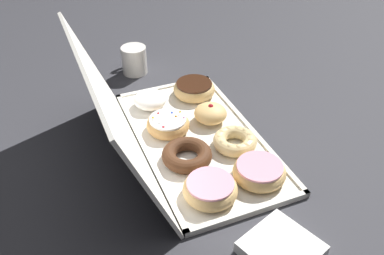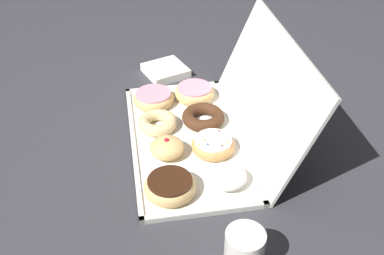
{
  "view_description": "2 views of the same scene",
  "coord_description": "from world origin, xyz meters",
  "px_view_note": "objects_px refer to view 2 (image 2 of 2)",
  "views": [
    {
      "loc": [
        -0.76,
        0.33,
        0.66
      ],
      "look_at": [
        0.01,
        0.02,
        0.04
      ],
      "focal_mm": 39.24,
      "sensor_mm": 36.0,
      "label": 1
    },
    {
      "loc": [
        0.94,
        -0.14,
        0.75
      ],
      "look_at": [
        -0.0,
        0.02,
        0.04
      ],
      "focal_mm": 42.32,
      "sensor_mm": 36.0,
      "label": 2
    }
  ],
  "objects_px": {
    "chocolate_frosted_donut_3": "(170,186)",
    "chocolate_cake_ring_donut_5": "(203,117)",
    "pink_frosted_donut_0": "(154,98)",
    "powdered_filled_donut_7": "(227,176)",
    "donut_box": "(186,140)",
    "cruller_donut_1": "(158,122)",
    "sprinkle_donut_6": "(213,145)",
    "napkin_stack": "(166,70)",
    "coffee_mug": "(245,251)",
    "pink_frosted_donut_4": "(194,92)",
    "jelly_filled_donut_2": "(167,147)"
  },
  "relations": [
    {
      "from": "chocolate_frosted_donut_3",
      "to": "chocolate_cake_ring_donut_5",
      "type": "bearing_deg",
      "value": 154.01
    },
    {
      "from": "pink_frosted_donut_0",
      "to": "powdered_filled_donut_7",
      "type": "bearing_deg",
      "value": 20.25
    },
    {
      "from": "donut_box",
      "to": "cruller_donut_1",
      "type": "xyz_separation_m",
      "value": [
        -0.06,
        -0.07,
        0.02
      ]
    },
    {
      "from": "donut_box",
      "to": "sprinkle_donut_6",
      "type": "relative_size",
      "value": 4.87
    },
    {
      "from": "sprinkle_donut_6",
      "to": "napkin_stack",
      "type": "relative_size",
      "value": 0.88
    },
    {
      "from": "chocolate_frosted_donut_3",
      "to": "sprinkle_donut_6",
      "type": "xyz_separation_m",
      "value": [
        -0.13,
        0.13,
        -0.0
      ]
    },
    {
      "from": "coffee_mug",
      "to": "napkin_stack",
      "type": "height_order",
      "value": "coffee_mug"
    },
    {
      "from": "pink_frosted_donut_4",
      "to": "chocolate_cake_ring_donut_5",
      "type": "relative_size",
      "value": 0.99
    },
    {
      "from": "sprinkle_donut_6",
      "to": "cruller_donut_1",
      "type": "bearing_deg",
      "value": -134.03
    },
    {
      "from": "chocolate_cake_ring_donut_5",
      "to": "napkin_stack",
      "type": "distance_m",
      "value": 0.31
    },
    {
      "from": "powdered_filled_donut_7",
      "to": "chocolate_frosted_donut_3",
      "type": "bearing_deg",
      "value": -86.15
    },
    {
      "from": "cruller_donut_1",
      "to": "napkin_stack",
      "type": "bearing_deg",
      "value": 169.09
    },
    {
      "from": "chocolate_frosted_donut_3",
      "to": "coffee_mug",
      "type": "relative_size",
      "value": 1.22
    },
    {
      "from": "cruller_donut_1",
      "to": "sprinkle_donut_6",
      "type": "distance_m",
      "value": 0.18
    },
    {
      "from": "chocolate_cake_ring_donut_5",
      "to": "sprinkle_donut_6",
      "type": "distance_m",
      "value": 0.13
    },
    {
      "from": "coffee_mug",
      "to": "powdered_filled_donut_7",
      "type": "bearing_deg",
      "value": 175.1
    },
    {
      "from": "donut_box",
      "to": "chocolate_cake_ring_donut_5",
      "type": "bearing_deg",
      "value": 138.49
    },
    {
      "from": "chocolate_frosted_donut_3",
      "to": "napkin_stack",
      "type": "height_order",
      "value": "chocolate_frosted_donut_3"
    },
    {
      "from": "pink_frosted_donut_4",
      "to": "chocolate_cake_ring_donut_5",
      "type": "height_order",
      "value": "pink_frosted_donut_4"
    },
    {
      "from": "donut_box",
      "to": "pink_frosted_donut_4",
      "type": "bearing_deg",
      "value": 163.6
    },
    {
      "from": "donut_box",
      "to": "sprinkle_donut_6",
      "type": "xyz_separation_m",
      "value": [
        0.06,
        0.06,
        0.02
      ]
    },
    {
      "from": "donut_box",
      "to": "napkin_stack",
      "type": "xyz_separation_m",
      "value": [
        -0.37,
        -0.01,
        0.01
      ]
    },
    {
      "from": "donut_box",
      "to": "cruller_donut_1",
      "type": "height_order",
      "value": "cruller_donut_1"
    },
    {
      "from": "donut_box",
      "to": "chocolate_frosted_donut_3",
      "type": "bearing_deg",
      "value": -19.24
    },
    {
      "from": "pink_frosted_donut_0",
      "to": "cruller_donut_1",
      "type": "height_order",
      "value": "pink_frosted_donut_0"
    },
    {
      "from": "pink_frosted_donut_4",
      "to": "coffee_mug",
      "type": "height_order",
      "value": "coffee_mug"
    },
    {
      "from": "powdered_filled_donut_7",
      "to": "cruller_donut_1",
      "type": "bearing_deg",
      "value": -151.05
    },
    {
      "from": "powdered_filled_donut_7",
      "to": "coffee_mug",
      "type": "relative_size",
      "value": 0.93
    },
    {
      "from": "cruller_donut_1",
      "to": "chocolate_cake_ring_donut_5",
      "type": "bearing_deg",
      "value": 91.85
    },
    {
      "from": "jelly_filled_donut_2",
      "to": "chocolate_cake_ring_donut_5",
      "type": "height_order",
      "value": "jelly_filled_donut_2"
    },
    {
      "from": "pink_frosted_donut_0",
      "to": "napkin_stack",
      "type": "height_order",
      "value": "pink_frosted_donut_0"
    },
    {
      "from": "sprinkle_donut_6",
      "to": "pink_frosted_donut_0",
      "type": "bearing_deg",
      "value": -152.49
    },
    {
      "from": "chocolate_frosted_donut_3",
      "to": "coffee_mug",
      "type": "distance_m",
      "value": 0.24
    },
    {
      "from": "jelly_filled_donut_2",
      "to": "chocolate_cake_ring_donut_5",
      "type": "relative_size",
      "value": 0.73
    },
    {
      "from": "cruller_donut_1",
      "to": "powdered_filled_donut_7",
      "type": "relative_size",
      "value": 1.18
    },
    {
      "from": "cruller_donut_1",
      "to": "pink_frosted_donut_0",
      "type": "bearing_deg",
      "value": 179.44
    },
    {
      "from": "sprinkle_donut_6",
      "to": "coffee_mug",
      "type": "bearing_deg",
      "value": -1.82
    },
    {
      "from": "chocolate_frosted_donut_3",
      "to": "powdered_filled_donut_7",
      "type": "relative_size",
      "value": 1.32
    },
    {
      "from": "donut_box",
      "to": "cruller_donut_1",
      "type": "distance_m",
      "value": 0.1
    },
    {
      "from": "powdered_filled_donut_7",
      "to": "napkin_stack",
      "type": "bearing_deg",
      "value": -172.04
    },
    {
      "from": "cruller_donut_1",
      "to": "powdered_filled_donut_7",
      "type": "height_order",
      "value": "powdered_filled_donut_7"
    },
    {
      "from": "jelly_filled_donut_2",
      "to": "coffee_mug",
      "type": "relative_size",
      "value": 0.88
    },
    {
      "from": "donut_box",
      "to": "powdered_filled_donut_7",
      "type": "bearing_deg",
      "value": 20.39
    },
    {
      "from": "pink_frosted_donut_0",
      "to": "chocolate_cake_ring_donut_5",
      "type": "distance_m",
      "value": 0.17
    },
    {
      "from": "cruller_donut_1",
      "to": "coffee_mug",
      "type": "relative_size",
      "value": 1.1
    },
    {
      "from": "jelly_filled_donut_2",
      "to": "napkin_stack",
      "type": "distance_m",
      "value": 0.43
    },
    {
      "from": "powdered_filled_donut_7",
      "to": "sprinkle_donut_6",
      "type": "bearing_deg",
      "value": -176.2
    },
    {
      "from": "napkin_stack",
      "to": "chocolate_frosted_donut_3",
      "type": "bearing_deg",
      "value": -5.91
    },
    {
      "from": "chocolate_frosted_donut_3",
      "to": "pink_frosted_donut_0",
      "type": "bearing_deg",
      "value": 179.96
    },
    {
      "from": "pink_frosted_donut_0",
      "to": "pink_frosted_donut_4",
      "type": "bearing_deg",
      "value": 94.06
    }
  ]
}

